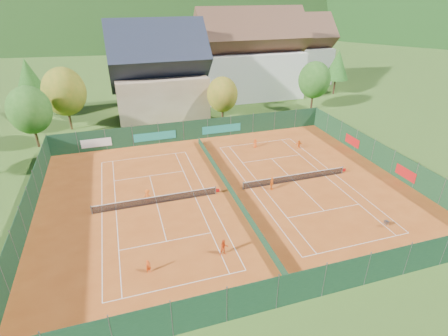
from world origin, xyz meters
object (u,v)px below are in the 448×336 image
at_px(hotel_block_b, 293,54).
at_px(player_left_mid, 224,248).
at_px(player_right_far_b, 299,144).
at_px(player_right_near, 272,184).
at_px(player_right_far_a, 255,143).
at_px(player_left_near, 148,266).
at_px(chalet, 159,76).
at_px(ball_hopper, 386,222).
at_px(player_left_far, 148,196).
at_px(hotel_block_a, 249,60).

distance_m(hotel_block_b, player_left_mid, 63.54).
bearing_deg(player_right_far_b, player_left_mid, 47.90).
distance_m(player_right_near, player_right_far_a, 11.76).
xyz_separation_m(player_right_near, player_right_far_a, (2.64, 11.46, -0.12)).
relative_size(player_left_near, player_right_near, 0.80).
xyz_separation_m(player_right_near, player_right_far_b, (8.36, 9.28, -0.15)).
relative_size(chalet, player_left_near, 13.36).
distance_m(chalet, player_right_far_b, 27.58).
relative_size(player_right_near, player_right_far_a, 1.19).
xyz_separation_m(chalet, ball_hopper, (15.04, -40.49, -6.07)).
height_order(player_left_mid, player_left_far, player_left_mid).
distance_m(hotel_block_a, player_left_far, 43.67).
distance_m(hotel_block_a, player_left_mid, 50.08).
bearing_deg(ball_hopper, player_left_far, 151.80).
relative_size(hotel_block_a, hotel_block_b, 1.25).
height_order(chalet, player_right_far_a, chalet).
relative_size(player_right_far_a, player_right_far_b, 1.04).
height_order(hotel_block_a, player_right_near, hotel_block_a).
relative_size(player_right_near, player_right_far_b, 1.24).
relative_size(chalet, player_left_far, 11.04).
xyz_separation_m(hotel_block_a, player_left_near, (-25.93, -45.79, -6.78)).
xyz_separation_m(ball_hopper, player_right_near, (-7.39, 9.58, 0.20)).
xyz_separation_m(hotel_block_b, player_left_near, (-39.93, -53.79, -6.01)).
xyz_separation_m(hotel_block_a, player_right_near, (-11.35, -36.91, -6.62)).
xyz_separation_m(hotel_block_b, ball_hopper, (-17.96, -54.49, -6.06)).
bearing_deg(hotel_block_a, player_right_far_a, -108.89).
height_order(player_left_near, player_right_far_b, player_right_far_b).
bearing_deg(player_left_mid, player_left_far, 112.56).
bearing_deg(hotel_block_a, player_left_near, -119.53).
distance_m(hotel_block_a, player_right_far_b, 28.61).
height_order(chalet, hotel_block_b, chalet).
relative_size(chalet, hotel_block_a, 0.75).
height_order(ball_hopper, player_left_near, player_left_near).
bearing_deg(hotel_block_b, player_right_far_b, -115.49).
distance_m(player_left_mid, player_left_far, 11.49).
bearing_deg(player_left_near, chalet, 54.16).
bearing_deg(player_left_far, hotel_block_b, -114.75).
bearing_deg(player_right_far_a, hotel_block_a, -110.38).
xyz_separation_m(hotel_block_b, player_right_near, (-25.35, -44.91, -5.86)).
bearing_deg(ball_hopper, hotel_block_b, 71.76).
height_order(chalet, ball_hopper, chalet).
bearing_deg(hotel_block_a, player_right_far_b, -96.18).
bearing_deg(player_left_far, ball_hopper, 168.90).
height_order(hotel_block_a, player_left_near, hotel_block_a).
relative_size(player_left_near, player_right_far_b, 0.99).
relative_size(player_left_far, player_right_far_a, 1.15).
height_order(player_left_near, player_right_near, player_right_near).
bearing_deg(player_right_near, player_left_near, 159.11).
xyz_separation_m(chalet, player_left_near, (-6.93, -39.79, -6.02)).
distance_m(player_right_far_a, player_right_far_b, 6.12).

